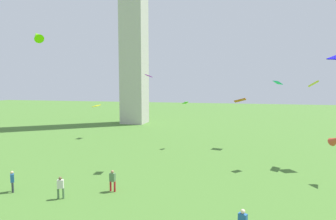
% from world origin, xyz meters
% --- Properties ---
extents(person_0, '(0.48, 0.49, 1.67)m').
position_xyz_m(person_0, '(-10.88, 9.34, 0.94)').
color(person_0, '#2D3338').
rests_on(person_0, ground_plane).
extents(person_1, '(0.49, 0.39, 1.65)m').
position_xyz_m(person_1, '(-6.42, 9.12, 0.94)').
color(person_1, '#51754C').
rests_on(person_1, ground_plane).
extents(person_3, '(0.53, 0.31, 1.70)m').
position_xyz_m(person_3, '(-3.33, 11.31, 0.96)').
color(person_3, red).
rests_on(person_3, ground_plane).
extents(kite_flying_0, '(0.79, 1.04, 0.33)m').
position_xyz_m(kite_flying_0, '(-2.49, 17.99, 9.24)').
color(kite_flying_0, '#B010D9').
extents(kite_flying_2, '(1.03, 1.07, 0.42)m').
position_xyz_m(kite_flying_2, '(9.94, 21.53, 8.57)').
color(kite_flying_2, '#15BCA1').
extents(kite_flying_3, '(1.56, 1.43, 1.26)m').
position_xyz_m(kite_flying_3, '(-10.52, 12.38, 12.47)').
color(kite_flying_3, '#6BE206').
extents(kite_flying_4, '(0.84, 0.95, 0.32)m').
position_xyz_m(kite_flying_4, '(-0.59, 27.79, 6.00)').
color(kite_flying_4, green).
extents(kite_flying_5, '(1.61, 1.14, 0.72)m').
position_xyz_m(kite_flying_5, '(6.44, 29.61, 6.32)').
color(kite_flying_5, '#B94F08').
extents(kite_flying_6, '(1.34, 1.73, 0.73)m').
position_xyz_m(kite_flying_6, '(13.61, 23.15, 8.46)').
color(kite_flying_6, gold).
extents(kite_flying_7, '(0.89, 1.30, 0.36)m').
position_xyz_m(kite_flying_7, '(-15.54, 31.14, 5.06)').
color(kite_flying_7, '#DCCF08').
extents(kite_flying_8, '(1.14, 1.43, 1.15)m').
position_xyz_m(kite_flying_8, '(14.08, 17.44, 3.75)').
color(kite_flying_8, '#C5452B').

